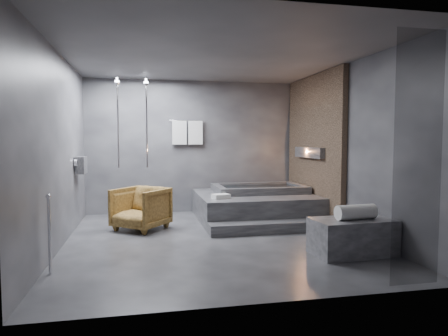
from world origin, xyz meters
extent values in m
plane|color=#29292B|center=(0.00, 0.00, 0.00)|extent=(5.00, 5.00, 0.00)
cube|color=#454547|center=(0.00, 0.00, 2.80)|extent=(4.50, 5.00, 0.04)
cube|color=#323337|center=(0.00, 2.50, 1.40)|extent=(4.50, 0.04, 2.80)
cube|color=#323337|center=(0.00, -2.50, 1.40)|extent=(4.50, 0.04, 2.80)
cube|color=#323337|center=(-2.25, 0.00, 1.40)|extent=(0.04, 5.00, 2.80)
cube|color=#323337|center=(2.25, 0.00, 1.40)|extent=(0.04, 5.00, 2.80)
cube|color=#967658|center=(2.19, 1.25, 1.40)|extent=(0.10, 2.40, 2.78)
cube|color=#FF9938|center=(2.11, 1.25, 1.30)|extent=(0.14, 1.20, 0.20)
cube|color=slate|center=(-2.16, 1.40, 1.10)|extent=(0.16, 0.42, 0.30)
imported|color=beige|center=(-2.15, 1.30, 1.05)|extent=(0.08, 0.08, 0.21)
imported|color=beige|center=(-2.15, 1.50, 1.03)|extent=(0.07, 0.07, 0.15)
cylinder|color=silver|center=(-1.00, 2.05, 1.90)|extent=(0.04, 0.04, 1.80)
cylinder|color=silver|center=(-1.55, 2.05, 1.90)|extent=(0.04, 0.04, 1.80)
cylinder|color=silver|center=(-0.15, 2.44, 1.95)|extent=(0.75, 0.02, 0.02)
cube|color=white|center=(-0.32, 2.42, 1.70)|extent=(0.30, 0.06, 0.50)
cube|color=white|center=(0.02, 2.42, 1.70)|extent=(0.30, 0.06, 0.50)
cylinder|color=silver|center=(-2.15, -1.20, 0.45)|extent=(0.04, 0.04, 0.90)
cube|color=black|center=(1.65, -2.45, 1.35)|extent=(0.55, 0.01, 2.60)
cube|color=#2E2E30|center=(1.05, 1.45, 0.25)|extent=(2.20, 2.00, 0.50)
cube|color=#2E2E30|center=(1.05, 0.27, 0.09)|extent=(2.20, 0.36, 0.18)
cube|color=#38383B|center=(1.67, -1.18, 0.24)|extent=(1.10, 0.65, 0.48)
imported|color=#4A3112|center=(-1.13, 0.94, 0.37)|extent=(1.11, 1.12, 0.73)
cylinder|color=white|center=(1.69, -1.21, 0.58)|extent=(0.57, 0.24, 0.20)
cube|color=silver|center=(0.28, 0.93, 0.54)|extent=(0.34, 0.29, 0.08)
camera|label=1|loc=(-1.09, -6.02, 1.54)|focal=32.00mm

